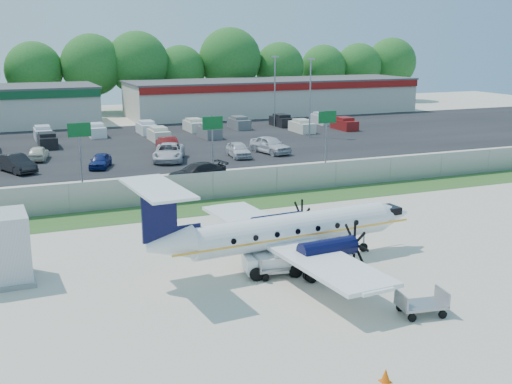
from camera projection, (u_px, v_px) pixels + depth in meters
name	position (u px, v px, depth m)	size (l,w,h in m)	color
ground	(300.00, 259.00, 33.50)	(170.00, 170.00, 0.00)	beige
grass_verge	(223.00, 206.00, 44.29)	(170.00, 4.00, 0.02)	#2D561E
access_road	(193.00, 185.00, 50.58)	(170.00, 8.00, 0.02)	black
parking_lot	(136.00, 145.00, 69.45)	(170.00, 32.00, 0.02)	black
perimeter_fence	(213.00, 186.00, 45.85)	(120.00, 0.06, 1.99)	gray
building_east	(273.00, 96.00, 98.26)	(44.40, 12.40, 5.24)	beige
sign_left	(80.00, 139.00, 50.28)	(1.80, 0.26, 5.00)	gray
sign_mid	(213.00, 131.00, 54.37)	(1.80, 0.26, 5.00)	gray
sign_right	(327.00, 125.00, 58.45)	(1.80, 0.26, 5.00)	gray
light_pole_ne	(310.00, 92.00, 73.87)	(0.90, 0.35, 9.09)	gray
light_pole_se	(275.00, 86.00, 82.86)	(0.90, 0.35, 9.09)	gray
tree_line	(90.00, 113.00, 100.01)	(112.00, 6.00, 14.00)	#1D5F1C
aircraft	(286.00, 230.00, 32.20)	(15.56, 15.34, 4.80)	white
pushback_tug	(274.00, 259.00, 31.45)	(2.96, 2.33, 1.48)	white
baggage_cart_near	(275.00, 266.00, 31.13)	(2.06, 1.28, 1.07)	gray
baggage_cart_far	(422.00, 304.00, 26.67)	(2.12, 1.46, 1.03)	gray
cone_port_wing	(386.00, 376.00, 21.49)	(0.34, 0.34, 0.49)	#ED5807
cone_starboard_wing	(162.00, 235.00, 36.81)	(0.35, 0.35, 0.50)	#ED5807
road_car_west	(25.00, 208.00, 43.77)	(1.83, 4.50, 1.31)	navy
road_car_mid	(197.00, 181.00, 51.87)	(2.06, 5.06, 1.47)	black
parked_car_a	(17.00, 172.00, 55.35)	(1.65, 4.74, 1.56)	black
parked_car_b	(101.00, 168.00, 57.23)	(1.53, 3.81, 1.30)	navy
parked_car_c	(169.00, 161.00, 60.62)	(2.70, 5.87, 1.63)	silver
parked_car_d	(239.00, 157.00, 62.45)	(1.74, 4.33, 1.48)	silver
parked_car_e	(270.00, 153.00, 64.58)	(2.04, 5.06, 1.72)	silver
parked_car_f	(39.00, 160.00, 60.89)	(1.64, 4.07, 1.39)	beige
parked_car_g	(167.00, 152.00, 65.31)	(1.69, 4.86, 1.60)	maroon
far_parking_rows	(127.00, 139.00, 73.95)	(56.00, 10.00, 1.60)	gray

